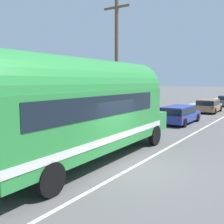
{
  "coord_description": "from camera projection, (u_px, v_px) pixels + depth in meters",
  "views": [
    {
      "loc": [
        4.7,
        -8.4,
        3.24
      ],
      "look_at": [
        -2.01,
        1.69,
        1.82
      ],
      "focal_mm": 42.42,
      "sensor_mm": 36.0,
      "label": 1
    }
  ],
  "objects": [
    {
      "name": "sidewalk_slab",
      "position": [
        138.0,
        121.0,
        20.97
      ],
      "size": [
        2.48,
        90.0,
        0.15
      ],
      "primitive_type": "cube",
      "color": "gray",
      "rests_on": "ground"
    },
    {
      "name": "utility_pole",
      "position": [
        117.0,
        62.0,
        16.43
      ],
      "size": [
        1.8,
        0.24,
        8.5
      ],
      "color": "brown",
      "rests_on": "ground"
    },
    {
      "name": "ground_plane",
      "position": [
        132.0,
        168.0,
        9.91
      ],
      "size": [
        300.0,
        300.0,
        0.0
      ],
      "primitive_type": "plane",
      "color": "#565454"
    },
    {
      "name": "car_lead",
      "position": [
        179.0,
        113.0,
        20.16
      ],
      "size": [
        1.97,
        4.69,
        1.37
      ],
      "color": "navy",
      "rests_on": "ground"
    },
    {
      "name": "painted_bus",
      "position": [
        78.0,
        106.0,
        10.04
      ],
      "size": [
        2.72,
        11.74,
        4.12
      ],
      "color": "#2D8C3D",
      "rests_on": "ground"
    },
    {
      "name": "car_second",
      "position": [
        209.0,
        105.0,
        27.37
      ],
      "size": [
        2.1,
        4.61,
        1.37
      ],
      "color": "olive",
      "rests_on": "ground"
    },
    {
      "name": "lane_markings",
      "position": [
        187.0,
        122.0,
        20.81
      ],
      "size": [
        3.97,
        80.0,
        0.01
      ],
      "color": "silver",
      "rests_on": "ground"
    }
  ]
}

